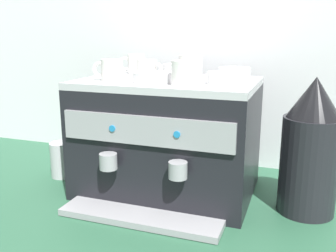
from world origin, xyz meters
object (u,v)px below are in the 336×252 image
ceramic_bowl_1 (234,74)px  ceramic_bowl_0 (223,78)px  ceramic_cup_2 (135,64)px  ceramic_cup_4 (111,70)px  ceramic_cup_0 (185,73)px  ceramic_cup_3 (148,68)px  ceramic_cup_1 (190,67)px  espresso_machine (168,137)px  ceramic_bowl_2 (177,70)px  coffee_grinder (310,149)px  ceramic_bowl_3 (152,78)px  milk_pitcher (62,160)px

ceramic_bowl_1 → ceramic_bowl_0: bearing=-94.4°
ceramic_cup_2 → ceramic_cup_4: ceramic_cup_2 is taller
ceramic_cup_0 → ceramic_cup_3: bearing=138.6°
ceramic_cup_1 → ceramic_cup_2: bearing=159.4°
espresso_machine → ceramic_cup_4: bearing=-150.3°
ceramic_cup_1 → ceramic_cup_4: ceramic_cup_1 is taller
espresso_machine → ceramic_bowl_0: bearing=-14.0°
ceramic_cup_0 → ceramic_bowl_2: ceramic_cup_0 is taller
ceramic_cup_4 → coffee_grinder: 0.69m
ceramic_bowl_1 → ceramic_bowl_2: bearing=172.4°
ceramic_cup_2 → coffee_grinder: size_ratio=0.24×
espresso_machine → ceramic_cup_0: (0.10, -0.12, 0.24)m
espresso_machine → ceramic_cup_2: bearing=143.2°
ceramic_bowl_1 → ceramic_bowl_3: 0.29m
ceramic_cup_2 → ceramic_cup_3: 0.12m
ceramic_cup_0 → ceramic_bowl_2: 0.26m
ceramic_cup_0 → ceramic_bowl_3: 0.12m
ceramic_bowl_2 → ceramic_bowl_0: bearing=-39.0°
espresso_machine → milk_pitcher: 0.46m
ceramic_cup_1 → ceramic_bowl_3: bearing=-121.9°
espresso_machine → coffee_grinder: bearing=-1.3°
ceramic_cup_0 → ceramic_bowl_1: (0.11, 0.20, -0.02)m
ceramic_bowl_3 → milk_pitcher: (-0.42, 0.08, -0.35)m
ceramic_cup_2 → ceramic_bowl_1: size_ratio=0.97×
ceramic_cup_2 → ceramic_cup_3: bearing=-43.1°
ceramic_cup_0 → ceramic_bowl_3: size_ratio=0.94×
ceramic_cup_3 → ceramic_cup_4: bearing=-114.7°
ceramic_cup_0 → ceramic_cup_1: size_ratio=1.08×
ceramic_cup_1 → ceramic_bowl_3: size_ratio=0.87×
ceramic_bowl_0 → ceramic_bowl_2: (-0.21, 0.17, 0.00)m
ceramic_cup_1 → milk_pitcher: (-0.51, -0.06, -0.38)m
espresso_machine → ceramic_cup_0: ceramic_cup_0 is taller
ceramic_cup_1 → milk_pitcher: 0.63m
ceramic_bowl_1 → coffee_grinder: 0.35m
ceramic_cup_4 → milk_pitcher: bearing=163.6°
ceramic_cup_3 → coffee_grinder: bearing=-6.6°
ceramic_cup_2 → ceramic_cup_4: bearing=-85.9°
ceramic_cup_2 → ceramic_bowl_3: bearing=-54.5°
ceramic_bowl_1 → milk_pitcher: (-0.65, -0.10, -0.35)m
espresso_machine → ceramic_cup_3: size_ratio=5.74×
ceramic_bowl_0 → ceramic_cup_2: bearing=154.1°
ceramic_bowl_1 → coffee_grinder: size_ratio=0.25×
ceramic_cup_4 → ceramic_cup_2: bearing=94.1°
espresso_machine → ceramic_bowl_3: (-0.02, -0.09, 0.22)m
ceramic_bowl_2 → ceramic_cup_3: bearing=-146.3°
ceramic_cup_4 → espresso_machine: bearing=29.7°
ceramic_cup_3 → coffee_grinder: 0.62m
ceramic_cup_0 → coffee_grinder: size_ratio=0.27×
ceramic_cup_1 → milk_pitcher: size_ratio=0.78×
espresso_machine → ceramic_bowl_1: 0.32m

